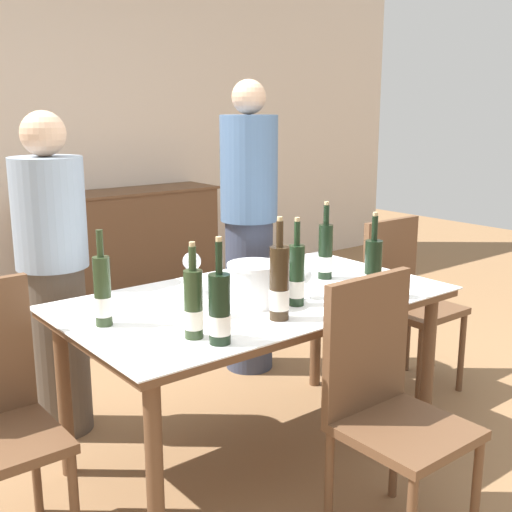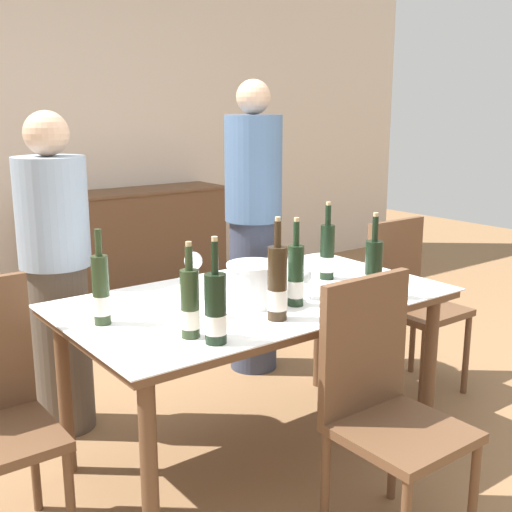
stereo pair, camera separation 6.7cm
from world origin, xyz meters
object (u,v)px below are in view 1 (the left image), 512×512
at_px(wine_bottle_0, 220,310).
at_px(chair_right_end, 404,292).
at_px(ice_bucket, 254,283).
at_px(person_host, 54,279).
at_px(person_guest_left, 249,229).
at_px(sideboard_cabinet, 127,246).
at_px(wine_glass_1, 207,291).
at_px(wine_glass_0, 304,277).
at_px(wine_bottle_4, 279,285).
at_px(chair_near_front, 386,394).
at_px(wine_glass_2, 192,262).
at_px(wine_bottle_3, 103,292).
at_px(wine_bottle_1, 325,253).
at_px(wine_bottle_2, 373,270).
at_px(wine_bottle_6, 193,305).
at_px(dining_table, 256,313).
at_px(wine_bottle_5, 296,276).

xyz_separation_m(wine_bottle_0, chair_right_end, (1.57, 0.45, -0.32)).
xyz_separation_m(ice_bucket, wine_bottle_0, (-0.37, -0.28, 0.03)).
bearing_deg(person_host, person_guest_left, 2.09).
height_order(sideboard_cabinet, wine_glass_1, wine_glass_1).
bearing_deg(wine_glass_0, wine_bottle_4, -150.92).
relative_size(wine_bottle_0, chair_near_front, 0.39).
distance_m(wine_bottle_0, person_host, 1.15).
xyz_separation_m(wine_glass_2, chair_right_end, (1.21, -0.28, -0.30)).
bearing_deg(wine_glass_0, wine_bottle_3, 165.68).
bearing_deg(person_guest_left, person_host, -177.91).
distance_m(wine_glass_0, person_guest_left, 1.07).
relative_size(wine_bottle_3, chair_near_front, 0.38).
height_order(wine_bottle_0, wine_glass_1, wine_bottle_0).
relative_size(wine_bottle_1, chair_near_front, 0.39).
bearing_deg(person_host, chair_near_front, -66.56).
relative_size(sideboard_cabinet, ice_bucket, 6.81).
bearing_deg(wine_bottle_2, wine_glass_0, 145.46).
relative_size(wine_bottle_2, wine_bottle_6, 1.06).
bearing_deg(wine_glass_2, chair_near_front, -82.67).
height_order(wine_bottle_2, wine_glass_2, wine_bottle_2).
relative_size(dining_table, wine_bottle_0, 4.39).
distance_m(dining_table, wine_bottle_4, 0.38).
bearing_deg(ice_bucket, wine_glass_0, -15.75).
distance_m(wine_bottle_5, wine_glass_2, 0.58).
bearing_deg(wine_bottle_5, wine_bottle_0, -161.98).
height_order(wine_bottle_4, wine_bottle_6, wine_bottle_4).
bearing_deg(wine_bottle_3, dining_table, -5.46).
relative_size(sideboard_cabinet, person_guest_left, 0.90).
xyz_separation_m(wine_glass_0, chair_right_end, (0.98, 0.23, -0.30)).
bearing_deg(wine_bottle_1, wine_glass_2, 148.32).
relative_size(wine_bottle_6, person_host, 0.23).
relative_size(wine_glass_0, chair_near_front, 0.14).
relative_size(wine_bottle_4, chair_right_end, 0.43).
height_order(ice_bucket, chair_right_end, chair_right_end).
distance_m(wine_bottle_2, wine_glass_1, 0.74).
bearing_deg(chair_near_front, wine_bottle_1, 61.12).
xyz_separation_m(wine_bottle_4, chair_near_front, (0.16, -0.40, -0.35)).
xyz_separation_m(wine_bottle_0, wine_bottle_6, (-0.04, 0.10, 0.00)).
bearing_deg(wine_glass_2, ice_bucket, -87.98).
bearing_deg(wine_glass_2, sideboard_cabinet, 70.13).
bearing_deg(wine_bottle_2, wine_glass_1, 163.01).
xyz_separation_m(wine_bottle_0, wine_bottle_1, (0.89, 0.39, 0.01)).
height_order(wine_bottle_2, wine_bottle_3, wine_bottle_2).
xyz_separation_m(sideboard_cabinet, wine_bottle_0, (-1.15, -2.91, 0.42)).
bearing_deg(wine_glass_2, wine_bottle_5, -75.43).
relative_size(wine_bottle_4, wine_glass_1, 2.62).
height_order(sideboard_cabinet, wine_glass_0, sideboard_cabinet).
bearing_deg(wine_bottle_3, wine_glass_0, -14.32).
relative_size(wine_glass_2, chair_near_front, 0.15).
bearing_deg(chair_near_front, wine_glass_2, 97.33).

